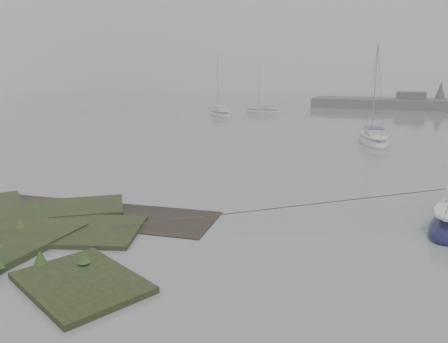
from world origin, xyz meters
TOP-DOWN VIEW (x-y plane):
  - ground at (0.00, 30.00)m, footprint 160.00×160.00m
  - sailboat_white at (6.50, 26.35)m, footprint 3.24×6.03m
  - sailboat_far_a at (-12.38, 41.88)m, footprint 5.20×5.51m
  - sailboat_far_c at (-8.44, 47.48)m, footprint 4.91×1.86m

SIDE VIEW (x-z plane):
  - ground at x=0.00m, z-range 0.00..0.00m
  - sailboat_far_c at x=-8.44m, z-range -3.20..3.62m
  - sailboat_far_a at x=-12.38m, z-range -3.78..4.28m
  - sailboat_white at x=6.50m, z-range -3.80..4.30m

